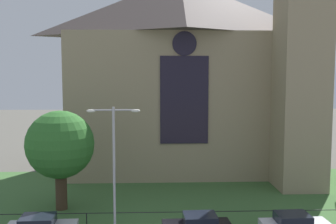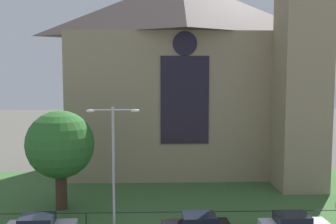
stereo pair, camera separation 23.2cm
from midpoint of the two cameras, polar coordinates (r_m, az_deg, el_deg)
ground at (r=33.74m, az=-2.29°, el=-11.81°), size 160.00×160.00×0.00m
grass_verge at (r=31.83m, az=-2.29°, el=-12.88°), size 120.00×20.00×0.01m
church_building at (r=41.08m, az=2.70°, el=5.83°), size 23.20×16.20×26.00m
iron_railing at (r=26.47m, az=4.00°, el=-14.57°), size 28.78×0.07×1.13m
tree_left_near at (r=29.99m, az=-15.66°, el=-4.68°), size 5.02×5.02×7.41m
streetlamp_near at (r=25.23m, az=-8.15°, el=-5.82°), size 3.37×0.26×8.00m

